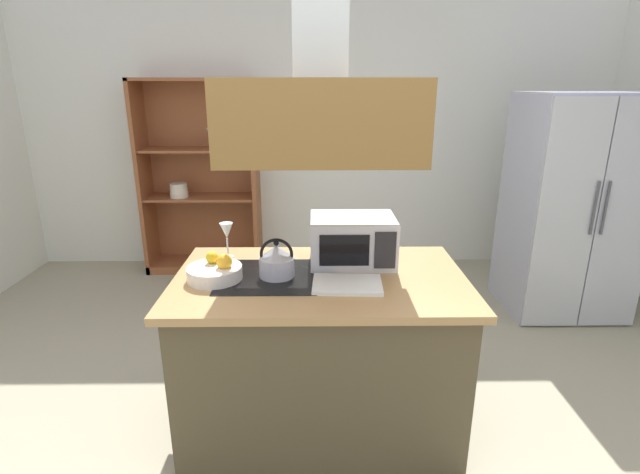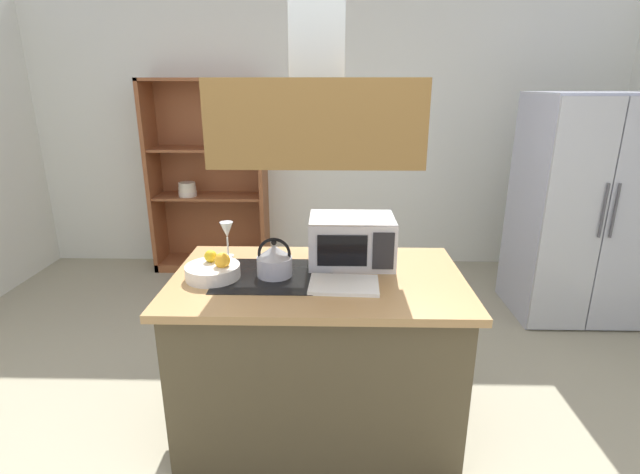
# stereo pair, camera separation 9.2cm
# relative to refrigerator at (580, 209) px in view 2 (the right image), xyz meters

# --- Properties ---
(ground_plane) EXTENTS (7.80, 7.80, 0.00)m
(ground_plane) POSITION_rel_refrigerator_xyz_m (-2.06, -1.78, -0.90)
(ground_plane) COLOR #9E977C
(wall_back) EXTENTS (6.00, 0.12, 2.70)m
(wall_back) POSITION_rel_refrigerator_xyz_m (-2.06, 1.22, 0.45)
(wall_back) COLOR silver
(wall_back) RESTS_ON ground
(kitchen_island) EXTENTS (1.51, 0.92, 0.90)m
(kitchen_island) POSITION_rel_refrigerator_xyz_m (-2.05, -1.44, -0.44)
(kitchen_island) COLOR brown
(kitchen_island) RESTS_ON ground
(range_hood) EXTENTS (0.90, 0.70, 1.19)m
(range_hood) POSITION_rel_refrigerator_xyz_m (-2.05, -1.44, 0.90)
(range_hood) COLOR brown
(refrigerator) EXTENTS (0.90, 0.77, 1.79)m
(refrigerator) POSITION_rel_refrigerator_xyz_m (0.00, 0.00, 0.00)
(refrigerator) COLOR #AEB3C7
(refrigerator) RESTS_ON ground
(dish_cabinet) EXTENTS (1.15, 0.40, 1.90)m
(dish_cabinet) POSITION_rel_refrigerator_xyz_m (-3.23, 1.00, -0.06)
(dish_cabinet) COLOR brown
(dish_cabinet) RESTS_ON ground
(kettle) EXTENTS (0.18, 0.18, 0.20)m
(kettle) POSITION_rel_refrigerator_xyz_m (-2.28, -1.44, 0.09)
(kettle) COLOR #B6B7C4
(kettle) RESTS_ON kitchen_island
(cutting_board) EXTENTS (0.35, 0.26, 0.02)m
(cutting_board) POSITION_rel_refrigerator_xyz_m (-1.92, -1.57, 0.01)
(cutting_board) COLOR white
(cutting_board) RESTS_ON kitchen_island
(microwave) EXTENTS (0.46, 0.35, 0.26)m
(microwave) POSITION_rel_refrigerator_xyz_m (-1.88, -1.24, 0.13)
(microwave) COLOR silver
(microwave) RESTS_ON kitchen_island
(wine_glass_on_counter) EXTENTS (0.08, 0.08, 0.21)m
(wine_glass_on_counter) POSITION_rel_refrigerator_xyz_m (-2.58, -1.16, 0.16)
(wine_glass_on_counter) COLOR silver
(wine_glass_on_counter) RESTS_ON kitchen_island
(fruit_bowl) EXTENTS (0.28, 0.28, 0.14)m
(fruit_bowl) POSITION_rel_refrigerator_xyz_m (-2.59, -1.48, 0.05)
(fruit_bowl) COLOR silver
(fruit_bowl) RESTS_ON kitchen_island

